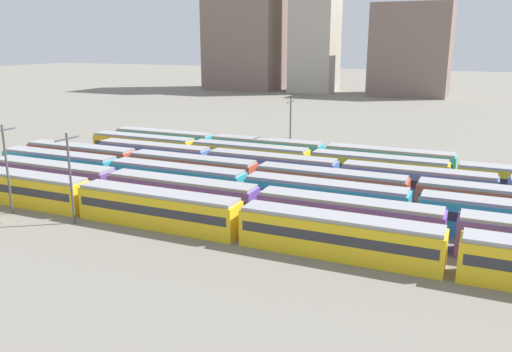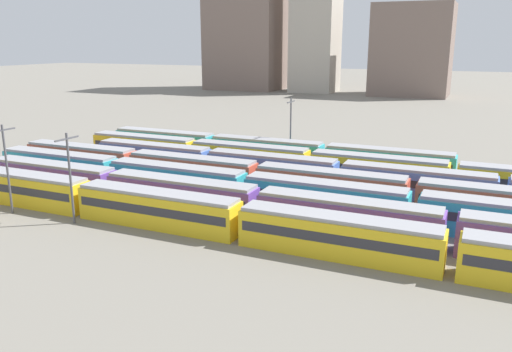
% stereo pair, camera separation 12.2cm
% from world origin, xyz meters
% --- Properties ---
extents(ground_plane, '(600.00, 600.00, 0.00)m').
position_xyz_m(ground_plane, '(0.00, 15.60, 0.00)').
color(ground_plane, slate).
extents(train_track_0, '(112.50, 3.06, 3.75)m').
position_xyz_m(train_track_0, '(41.04, 0.00, 1.90)').
color(train_track_0, yellow).
rests_on(train_track_0, ground_plane).
extents(train_track_1, '(74.70, 3.06, 3.75)m').
position_xyz_m(train_track_1, '(21.66, 5.20, 1.90)').
color(train_track_1, '#6B429E').
rests_on(train_track_1, ground_plane).
extents(train_track_2, '(112.50, 3.06, 3.75)m').
position_xyz_m(train_track_2, '(36.69, 10.40, 1.90)').
color(train_track_2, teal).
rests_on(train_track_2, ground_plane).
extents(train_track_3, '(112.50, 3.06, 3.75)m').
position_xyz_m(train_track_3, '(35.81, 15.60, 1.90)').
color(train_track_3, '#BC4C38').
rests_on(train_track_3, ground_plane).
extents(train_track_4, '(112.50, 3.06, 3.75)m').
position_xyz_m(train_track_4, '(45.05, 20.80, 1.90)').
color(train_track_4, '#4C70BC').
rests_on(train_track_4, ground_plane).
extents(train_track_5, '(74.70, 3.06, 3.75)m').
position_xyz_m(train_track_5, '(20.53, 26.00, 1.90)').
color(train_track_5, yellow).
rests_on(train_track_5, ground_plane).
extents(train_track_6, '(55.80, 3.06, 3.75)m').
position_xyz_m(train_track_6, '(11.59, 31.20, 1.90)').
color(train_track_6, teal).
rests_on(train_track_6, ground_plane).
extents(catenary_pole_0, '(0.24, 3.20, 9.56)m').
position_xyz_m(catenary_pole_0, '(4.14, -2.83, 5.32)').
color(catenary_pole_0, '#4C4C51').
rests_on(catenary_pole_0, ground_plane).
extents(catenary_pole_1, '(0.24, 3.20, 9.87)m').
position_xyz_m(catenary_pole_1, '(14.37, 34.48, 5.48)').
color(catenary_pole_1, '#4C4C51').
rests_on(catenary_pole_1, ground_plane).
extents(catenary_pole_2, '(0.24, 3.20, 9.89)m').
position_xyz_m(catenary_pole_2, '(-4.46, -3.11, 5.49)').
color(catenary_pole_2, '#4C4C51').
rests_on(catenary_pole_2, ground_plane).
extents(distant_building_0, '(28.05, 20.81, 53.90)m').
position_xyz_m(distant_building_0, '(-45.98, 146.79, 26.95)').
color(distant_building_0, '#7A665B').
rests_on(distant_building_0, ground_plane).
extents(distant_building_1, '(15.89, 15.32, 48.08)m').
position_xyz_m(distant_building_1, '(-17.66, 146.79, 24.04)').
color(distant_building_1, '#B2A899').
rests_on(distant_building_1, ground_plane).
extents(distant_building_2, '(25.92, 19.74, 30.86)m').
position_xyz_m(distant_building_2, '(17.00, 146.79, 15.43)').
color(distant_building_2, '#7A665B').
rests_on(distant_building_2, ground_plane).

